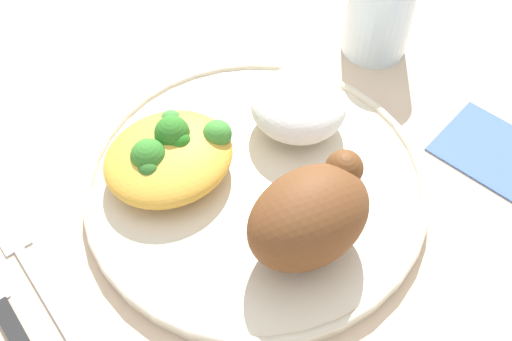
# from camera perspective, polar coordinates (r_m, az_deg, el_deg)

# --- Properties ---
(ground_plane) EXTENTS (2.00, 2.00, 0.00)m
(ground_plane) POSITION_cam_1_polar(r_m,az_deg,el_deg) (0.50, 0.00, -1.75)
(ground_plane) COLOR #D0B391
(plate) EXTENTS (0.29, 0.29, 0.02)m
(plate) POSITION_cam_1_polar(r_m,az_deg,el_deg) (0.50, 0.00, -1.21)
(plate) COLOR beige
(plate) RESTS_ON ground_plane
(roasted_chicken) EXTENTS (0.11, 0.07, 0.07)m
(roasted_chicken) POSITION_cam_1_polar(r_m,az_deg,el_deg) (0.43, 5.29, -4.31)
(roasted_chicken) COLOR brown
(roasted_chicken) RESTS_ON plate
(rice_pile) EXTENTS (0.08, 0.08, 0.04)m
(rice_pile) POSITION_cam_1_polar(r_m,az_deg,el_deg) (0.52, 4.13, 6.33)
(rice_pile) COLOR silver
(rice_pile) RESTS_ON plate
(mac_cheese_with_broccoli) EXTENTS (0.11, 0.10, 0.04)m
(mac_cheese_with_broccoli) POSITION_cam_1_polar(r_m,az_deg,el_deg) (0.49, -8.39, 1.62)
(mac_cheese_with_broccoli) COLOR gold
(mac_cheese_with_broccoli) RESTS_ON plate
(fork) EXTENTS (0.02, 0.14, 0.01)m
(fork) POSITION_cam_1_polar(r_m,az_deg,el_deg) (0.49, -20.72, -9.34)
(fork) COLOR #B2B2B7
(fork) RESTS_ON ground_plane
(water_glass) EXTENTS (0.07, 0.07, 0.09)m
(water_glass) POSITION_cam_1_polar(r_m,az_deg,el_deg) (0.61, 11.86, 14.65)
(water_glass) COLOR silver
(water_glass) RESTS_ON ground_plane
(napkin) EXTENTS (0.10, 0.13, 0.00)m
(napkin) POSITION_cam_1_polar(r_m,az_deg,el_deg) (0.57, 22.98, 1.21)
(napkin) COLOR #47669E
(napkin) RESTS_ON ground_plane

